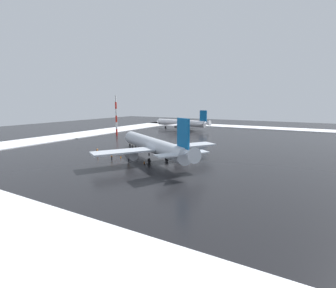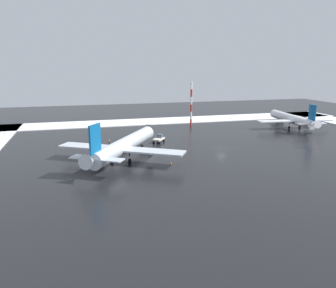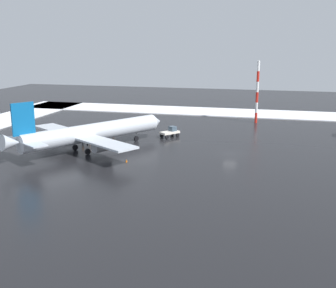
{
  "view_description": "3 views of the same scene",
  "coord_description": "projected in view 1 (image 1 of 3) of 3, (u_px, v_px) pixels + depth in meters",
  "views": [
    {
      "loc": [
        81.57,
        40.01,
        14.68
      ],
      "look_at": [
        16.08,
        1.65,
        2.12
      ],
      "focal_mm": 28.0,
      "sensor_mm": 36.0,
      "label": 1
    },
    {
      "loc": [
        38.88,
        82.61,
        22.5
      ],
      "look_at": [
        17.14,
        4.96,
        3.42
      ],
      "focal_mm": 35.0,
      "sensor_mm": 36.0,
      "label": 2
    },
    {
      "loc": [
        -8.13,
        82.48,
        21.75
      ],
      "look_at": [
        11.16,
        7.12,
        2.93
      ],
      "focal_mm": 45.0,
      "sensor_mm": 36.0,
      "label": 3
    }
  ],
  "objects": [
    {
      "name": "ground_plane",
      "position": [
        187.0,
        143.0,
        91.79
      ],
      "size": [
        240.0,
        240.0,
        0.0
      ],
      "primitive_type": "plane",
      "color": "black"
    },
    {
      "name": "snow_bank_far",
      "position": [
        86.0,
        134.0,
        116.69
      ],
      "size": [
        152.0,
        16.0,
        0.28
      ],
      "primitive_type": "cube",
      "color": "white",
      "rests_on": "ground_plane"
    },
    {
      "name": "snow_bank_left",
      "position": [
        239.0,
        127.0,
        148.8
      ],
      "size": [
        14.0,
        116.0,
        0.28
      ],
      "primitive_type": "cube",
      "color": "white",
      "rests_on": "ground_plane"
    },
    {
      "name": "airplane_foreground_jet",
      "position": [
        154.0,
        146.0,
        64.75
      ],
      "size": [
        29.04,
        33.86,
        11.3
      ],
      "rotation": [
        0.0,
        0.0,
        4.15
      ],
      "color": "silver",
      "rests_on": "ground_plane"
    },
    {
      "name": "airplane_parked_portside",
      "position": [
        182.0,
        123.0,
        135.59
      ],
      "size": [
        28.28,
        33.96,
        10.09
      ],
      "rotation": [
        0.0,
        0.0,
        4.59
      ],
      "color": "white",
      "rests_on": "ground_plane"
    },
    {
      "name": "pushback_tug",
      "position": [
        134.0,
        143.0,
        84.28
      ],
      "size": [
        4.52,
        5.0,
        2.5
      ],
      "rotation": [
        0.0,
        0.0,
        4.07
      ],
      "color": "silver",
      "rests_on": "ground_plane"
    },
    {
      "name": "ground_crew_by_nose_gear",
      "position": [
        112.0,
        156.0,
        65.94
      ],
      "size": [
        0.36,
        0.36,
        1.71
      ],
      "rotation": [
        0.0,
        0.0,
        0.37
      ],
      "color": "black",
      "rests_on": "ground_plane"
    },
    {
      "name": "ground_crew_near_tug",
      "position": [
        97.0,
        151.0,
        72.28
      ],
      "size": [
        0.36,
        0.36,
        1.71
      ],
      "rotation": [
        0.0,
        0.0,
        1.98
      ],
      "color": "black",
      "rests_on": "ground_plane"
    },
    {
      "name": "ground_crew_beside_wing",
      "position": [
        128.0,
        157.0,
        64.09
      ],
      "size": [
        0.36,
        0.36,
        1.71
      ],
      "rotation": [
        0.0,
        0.0,
        4.33
      ],
      "color": "black",
      "rests_on": "ground_plane"
    },
    {
      "name": "antenna_mast",
      "position": [
        116.0,
        116.0,
        110.67
      ],
      "size": [
        0.7,
        0.7,
        17.01
      ],
      "color": "red",
      "rests_on": "ground_plane"
    },
    {
      "name": "traffic_cone_near_nose",
      "position": [
        121.0,
        157.0,
        68.16
      ],
      "size": [
        0.36,
        0.36,
        0.55
      ],
      "primitive_type": "cone",
      "color": "orange",
      "rests_on": "ground_plane"
    },
    {
      "name": "traffic_cone_mid_line",
      "position": [
        195.0,
        155.0,
        70.71
      ],
      "size": [
        0.36,
        0.36,
        0.55
      ],
      "primitive_type": "cone",
      "color": "orange",
      "rests_on": "ground_plane"
    },
    {
      "name": "traffic_cone_wingtip_side",
      "position": [
        144.0,
        162.0,
        62.19
      ],
      "size": [
        0.36,
        0.36,
        0.55
      ],
      "primitive_type": "cone",
      "color": "orange",
      "rests_on": "ground_plane"
    }
  ]
}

